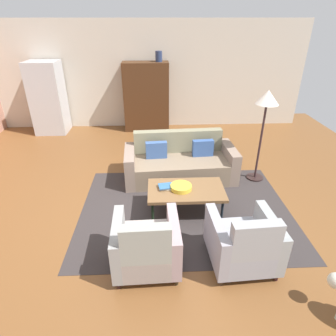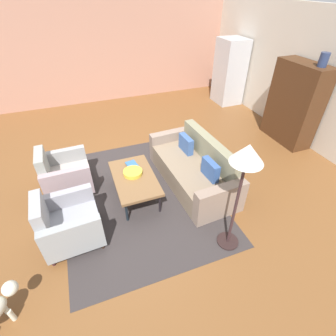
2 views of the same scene
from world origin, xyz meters
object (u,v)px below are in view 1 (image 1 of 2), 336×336
object	(u,v)px
couch	(180,163)
cabinet	(146,97)
coffee_table	(186,191)
armchair_left	(146,248)
armchair_right	(244,244)
fruit_bowl	(181,187)
vase_tall	(159,56)
refrigerator	(48,98)
book_stack	(166,187)
floor_lamp	(266,106)

from	to	relation	value
couch	cabinet	bearing A→B (deg)	-79.32
coffee_table	armchair_left	size ratio (longest dim) A/B	1.36
armchair_right	fruit_bowl	xyz separation A→B (m)	(-0.68, 1.17, 0.12)
coffee_table	vase_tall	world-z (taller)	vase_tall
cabinet	vase_tall	size ratio (longest dim) A/B	6.93
couch	refrigerator	distance (m)	4.26
armchair_right	book_stack	size ratio (longest dim) A/B	3.30
fruit_bowl	cabinet	bearing A→B (deg)	98.87
couch	refrigerator	bearing A→B (deg)	-42.43
book_stack	floor_lamp	distance (m)	2.27
fruit_bowl	floor_lamp	size ratio (longest dim) A/B	0.19
armchair_left	refrigerator	xyz separation A→B (m)	(-2.68, 5.00, 0.58)
armchair_right	book_stack	xyz separation A→B (m)	(-0.91, 1.21, 0.11)
couch	book_stack	distance (m)	1.20
vase_tall	refrigerator	size ratio (longest dim) A/B	0.14
cabinet	refrigerator	size ratio (longest dim) A/B	0.97
vase_tall	floor_lamp	size ratio (longest dim) A/B	0.15
armchair_right	cabinet	size ratio (longest dim) A/B	0.49
refrigerator	floor_lamp	xyz separation A→B (m)	(4.75, -2.81, 0.52)
armchair_left	fruit_bowl	world-z (taller)	armchair_left
refrigerator	floor_lamp	bearing A→B (deg)	-30.61
armchair_right	vase_tall	size ratio (longest dim) A/B	3.39
fruit_bowl	couch	bearing A→B (deg)	86.38
coffee_table	book_stack	distance (m)	0.32
coffee_table	vase_tall	bearing A→B (deg)	95.01
vase_tall	cabinet	bearing A→B (deg)	179.23
armchair_left	floor_lamp	size ratio (longest dim) A/B	0.51
couch	cabinet	xyz separation A→B (m)	(-0.69, 2.76, 0.61)
book_stack	refrigerator	world-z (taller)	refrigerator
book_stack	cabinet	size ratio (longest dim) A/B	0.15
armchair_left	armchair_right	xyz separation A→B (m)	(1.20, 0.00, 0.00)
book_stack	refrigerator	size ratio (longest dim) A/B	0.14
book_stack	cabinet	xyz separation A→B (m)	(-0.39, 3.90, 0.44)
cabinet	couch	bearing A→B (deg)	-75.94
couch	armchair_right	distance (m)	2.43
fruit_bowl	vase_tall	size ratio (longest dim) A/B	1.29
armchair_left	vase_tall	size ratio (longest dim) A/B	3.39
armchair_right	vase_tall	bearing A→B (deg)	97.16
book_stack	vase_tall	bearing A→B (deg)	90.54
fruit_bowl	floor_lamp	distance (m)	2.10
refrigerator	coffee_table	bearing A→B (deg)	-49.53
coffee_table	fruit_bowl	world-z (taller)	fruit_bowl
couch	cabinet	world-z (taller)	cabinet
armchair_right	floor_lamp	size ratio (longest dim) A/B	0.51
armchair_right	book_stack	bearing A→B (deg)	123.74
coffee_table	vase_tall	size ratio (longest dim) A/B	4.62
armchair_right	cabinet	world-z (taller)	cabinet
armchair_left	cabinet	distance (m)	5.14
fruit_bowl	floor_lamp	world-z (taller)	floor_lamp
cabinet	refrigerator	bearing A→B (deg)	-177.68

